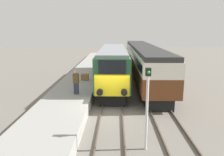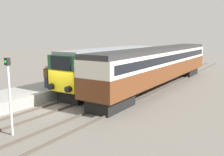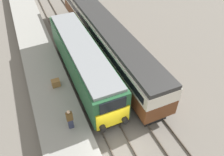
{
  "view_description": "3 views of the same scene",
  "coord_description": "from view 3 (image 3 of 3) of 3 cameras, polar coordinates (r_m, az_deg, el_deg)",
  "views": [
    {
      "loc": [
        0.25,
        -13.9,
        5.59
      ],
      "look_at": [
        0.0,
        0.98,
        2.31
      ],
      "focal_mm": 35.0,
      "sensor_mm": 36.0,
      "label": 1
    },
    {
      "loc": [
        12.54,
        -11.74,
        5.06
      ],
      "look_at": [
        1.7,
        4.98,
        1.6
      ],
      "focal_mm": 40.0,
      "sensor_mm": 36.0,
      "label": 2
    },
    {
      "loc": [
        -3.86,
        -7.66,
        13.81
      ],
      "look_at": [
        1.7,
        4.98,
        1.6
      ],
      "focal_mm": 35.0,
      "sensor_mm": 36.0,
      "label": 3
    }
  ],
  "objects": [
    {
      "name": "ground_plane",
      "position": [
        16.26,
        1.65,
        -16.7
      ],
      "size": [
        120.0,
        120.0,
        0.0
      ],
      "primitive_type": "plane",
      "color": "slate"
    },
    {
      "name": "platform_left",
      "position": [
        20.62,
        -16.32,
        -1.1
      ],
      "size": [
        3.5,
        50.0,
        0.82
      ],
      "color": "gray",
      "rests_on": "ground_plane"
    },
    {
      "name": "rails_near_track",
      "position": [
        19.08,
        -4.72,
        -4.78
      ],
      "size": [
        1.51,
        60.0,
        0.14
      ],
      "color": "#4C4238",
      "rests_on": "ground_plane"
    },
    {
      "name": "rails_far_track",
      "position": [
        20.05,
        4.43,
        -1.95
      ],
      "size": [
        1.5,
        60.0,
        0.14
      ],
      "color": "#4C4238",
      "rests_on": "ground_plane"
    },
    {
      "name": "locomotive",
      "position": [
        19.52,
        -7.6,
        4.37
      ],
      "size": [
        2.7,
        13.56,
        3.86
      ],
      "color": "black",
      "rests_on": "ground_plane"
    },
    {
      "name": "passenger_carriage",
      "position": [
        23.07,
        -2.22,
        11.74
      ],
      "size": [
        2.75,
        21.93,
        3.87
      ],
      "color": "black",
      "rests_on": "ground_plane"
    },
    {
      "name": "person_on_platform",
      "position": [
        15.58,
        -10.93,
        -10.53
      ],
      "size": [
        0.44,
        0.26,
        1.8
      ],
      "color": "#2D334C",
      "rests_on": "platform_left"
    },
    {
      "name": "luggage_crate",
      "position": [
        19.3,
        -14.46,
        -1.27
      ],
      "size": [
        0.7,
        0.56,
        0.6
      ],
      "color": "olive",
      "rests_on": "platform_left"
    }
  ]
}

